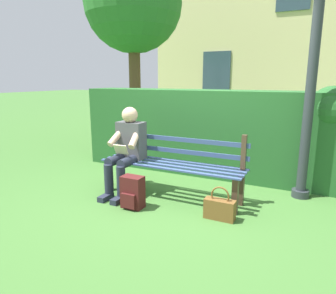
% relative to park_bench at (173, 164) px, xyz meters
% --- Properties ---
extents(ground, '(60.00, 60.00, 0.00)m').
position_rel_park_bench_xyz_m(ground, '(0.00, 0.06, -0.45)').
color(ground, '#3D6B2D').
extents(park_bench, '(1.98, 0.46, 0.90)m').
position_rel_park_bench_xyz_m(park_bench, '(0.00, 0.00, 0.00)').
color(park_bench, '#4C3828').
rests_on(park_bench, ground).
extents(person_seated, '(0.44, 0.73, 1.20)m').
position_rel_park_bench_xyz_m(person_seated, '(0.64, 0.16, 0.19)').
color(person_seated, '#4C4C51').
rests_on(person_seated, ground).
extents(hedge_backdrop, '(5.01, 0.73, 1.49)m').
position_rel_park_bench_xyz_m(hedge_backdrop, '(-0.37, -1.23, 0.28)').
color(hedge_backdrop, '#265B28').
rests_on(hedge_backdrop, ground).
extents(tree, '(2.35, 2.24, 4.39)m').
position_rel_park_bench_xyz_m(tree, '(2.44, -2.84, 2.75)').
color(tree, brown).
rests_on(tree, ground).
extents(building_facade, '(8.51, 2.90, 6.47)m').
position_rel_park_bench_xyz_m(building_facade, '(-0.74, -7.55, 2.79)').
color(building_facade, beige).
rests_on(building_facade, ground).
extents(backpack, '(0.27, 0.24, 0.41)m').
position_rel_park_bench_xyz_m(backpack, '(0.28, 0.59, -0.25)').
color(backpack, '#4C1919').
rests_on(backpack, ground).
extents(handbag, '(0.35, 0.13, 0.39)m').
position_rel_park_bench_xyz_m(handbag, '(-0.79, 0.42, -0.32)').
color(handbag, brown).
rests_on(handbag, ground).
extents(lamp_post, '(0.28, 0.28, 3.33)m').
position_rel_park_bench_xyz_m(lamp_post, '(-1.57, -0.73, 1.46)').
color(lamp_post, '#2D3338').
rests_on(lamp_post, ground).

